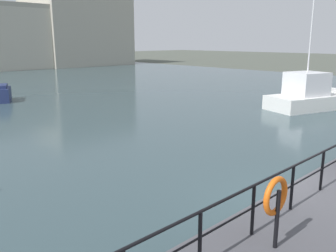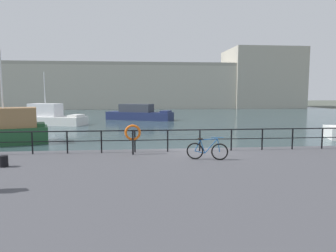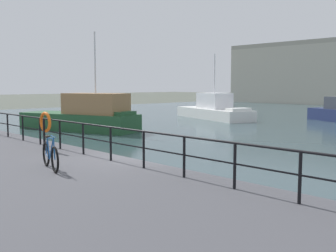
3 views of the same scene
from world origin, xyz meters
The scene contains 4 objects.
ground_plane centered at (0.00, 0.00, 0.00)m, with size 240.00×240.00×0.00m, color #4C5147.
moored_small_launch centered at (14.67, 6.37, 0.90)m, with size 6.60×4.31×7.75m.
quay_railing centered at (0.89, -0.75, 1.46)m, with size 20.68×0.07×1.08m.
life_ring_stand centered at (-3.17, -1.27, 1.70)m, with size 0.75×0.16×1.40m.
Camera 1 is at (-8.78, -4.26, 4.51)m, focal length 38.27 mm.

